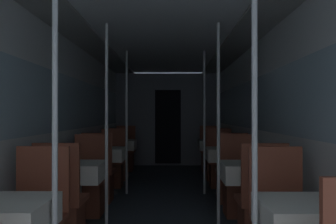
{
  "coord_description": "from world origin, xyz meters",
  "views": [
    {
      "loc": [
        0.11,
        -1.34,
        1.27
      ],
      "look_at": [
        0.06,
        3.11,
        1.3
      ],
      "focal_mm": 40.0,
      "sensor_mm": 36.0,
      "label": 1
    }
  ],
  "objects_px": {
    "chair_left_near_2": "(99,181)",
    "chair_right_near_1": "(261,216)",
    "chair_left_near_3": "(117,164)",
    "chair_left_far_3": "(125,157)",
    "dining_table_left_3": "(122,146)",
    "dining_table_right_2": "(225,157)",
    "support_pole_right_0": "(255,135)",
    "dining_table_left_2": "(106,156)",
    "support_pole_right_1": "(218,126)",
    "support_pole_right_2": "(204,122)",
    "dining_table_right_1": "(248,175)",
    "chair_left_far_2": "(112,169)",
    "support_pole_left_1": "(107,126)",
    "chair_right_far_3": "(210,157)",
    "support_pole_left_2": "(127,122)",
    "dining_table_right_0": "(308,224)",
    "dining_table_left_0": "(2,223)",
    "dining_table_left_1": "(77,175)",
    "support_pole_left_0": "(55,135)",
    "chair_left_near_1": "(61,215)",
    "chair_right_far_1": "(239,191)",
    "chair_right_near_2": "(231,181)",
    "dining_table_right_3": "(213,147)",
    "chair_right_near_3": "(216,164)",
    "chair_left_far_1": "(88,191)",
    "chair_right_far_2": "(221,169)"
  },
  "relations": [
    {
      "from": "chair_right_far_3",
      "to": "dining_table_right_0",
      "type": "bearing_deg",
      "value": 90.0
    },
    {
      "from": "dining_table_right_1",
      "to": "support_pole_right_0",
      "type": "bearing_deg",
      "value": -100.28
    },
    {
      "from": "dining_table_left_1",
      "to": "dining_table_left_2",
      "type": "relative_size",
      "value": 1.0
    },
    {
      "from": "support_pole_left_0",
      "to": "chair_right_near_2",
      "type": "xyz_separation_m",
      "value": [
        1.57,
        3.08,
        -0.84
      ]
    },
    {
      "from": "dining_table_right_2",
      "to": "support_pole_right_2",
      "type": "height_order",
      "value": "support_pole_right_2"
    },
    {
      "from": "support_pole_left_0",
      "to": "chair_right_far_2",
      "type": "distance_m",
      "value": 4.58
    },
    {
      "from": "dining_table_left_2",
      "to": "support_pole_right_2",
      "type": "bearing_deg",
      "value": 0.0
    },
    {
      "from": "dining_table_right_0",
      "to": "chair_right_near_1",
      "type": "height_order",
      "value": "chair_right_near_1"
    },
    {
      "from": "chair_left_far_1",
      "to": "dining_table_right_3",
      "type": "xyz_separation_m",
      "value": [
        1.91,
        3.08,
        0.29
      ]
    },
    {
      "from": "chair_left_near_2",
      "to": "chair_right_near_1",
      "type": "xyz_separation_m",
      "value": [
        1.91,
        -1.83,
        0.0
      ]
    },
    {
      "from": "chair_left_far_2",
      "to": "dining_table_left_3",
      "type": "distance_m",
      "value": 1.29
    },
    {
      "from": "dining_table_left_0",
      "to": "support_pole_right_2",
      "type": "relative_size",
      "value": 0.32
    },
    {
      "from": "dining_table_left_3",
      "to": "support_pole_right_1",
      "type": "height_order",
      "value": "support_pole_right_1"
    },
    {
      "from": "dining_table_left_1",
      "to": "dining_table_right_3",
      "type": "distance_m",
      "value": 4.12
    },
    {
      "from": "chair_left_far_2",
      "to": "support_pole_left_1",
      "type": "bearing_deg",
      "value": 97.87
    },
    {
      "from": "dining_table_left_0",
      "to": "dining_table_right_3",
      "type": "bearing_deg",
      "value": 70.82
    },
    {
      "from": "chair_left_near_1",
      "to": "support_pole_right_1",
      "type": "height_order",
      "value": "support_pole_right_1"
    },
    {
      "from": "chair_left_far_2",
      "to": "dining_table_right_2",
      "type": "relative_size",
      "value": 1.38
    },
    {
      "from": "support_pole_left_1",
      "to": "chair_right_far_1",
      "type": "distance_m",
      "value": 1.87
    },
    {
      "from": "chair_left_near_2",
      "to": "chair_right_far_1",
      "type": "bearing_deg",
      "value": -19.7
    },
    {
      "from": "dining_table_right_3",
      "to": "support_pole_right_2",
      "type": "bearing_deg",
      "value": -100.28
    },
    {
      "from": "dining_table_left_1",
      "to": "dining_table_left_3",
      "type": "relative_size",
      "value": 1.0
    },
    {
      "from": "support_pole_right_2",
      "to": "chair_left_near_1",
      "type": "bearing_deg",
      "value": -123.3
    },
    {
      "from": "chair_right_far_1",
      "to": "support_pole_right_2",
      "type": "relative_size",
      "value": 0.44
    },
    {
      "from": "chair_left_near_2",
      "to": "chair_left_near_3",
      "type": "xyz_separation_m",
      "value": [
        0.0,
        1.83,
        0.0
      ]
    },
    {
      "from": "support_pole_right_2",
      "to": "dining_table_right_1",
      "type": "bearing_deg",
      "value": -79.72
    },
    {
      "from": "support_pole_left_0",
      "to": "dining_table_left_2",
      "type": "height_order",
      "value": "support_pole_left_0"
    },
    {
      "from": "chair_left_near_2",
      "to": "chair_right_near_1",
      "type": "distance_m",
      "value": 2.64
    },
    {
      "from": "chair_right_near_1",
      "to": "support_pole_left_0",
      "type": "bearing_deg",
      "value": -141.46
    },
    {
      "from": "dining_table_left_0",
      "to": "chair_left_near_2",
      "type": "xyz_separation_m",
      "value": [
        -0.0,
        3.08,
        -0.29
      ]
    },
    {
      "from": "dining_table_left_1",
      "to": "support_pole_right_1",
      "type": "xyz_separation_m",
      "value": [
        1.57,
        0.0,
        0.55
      ]
    },
    {
      "from": "chair_left_near_3",
      "to": "support_pole_right_1",
      "type": "bearing_deg",
      "value": -62.92
    },
    {
      "from": "chair_left_near_2",
      "to": "chair_right_far_3",
      "type": "xyz_separation_m",
      "value": [
        1.91,
        2.97,
        0.0
      ]
    },
    {
      "from": "chair_left_near_3",
      "to": "chair_left_far_3",
      "type": "distance_m",
      "value": 1.14
    },
    {
      "from": "dining_table_left_2",
      "to": "chair_left_far_3",
      "type": "height_order",
      "value": "chair_left_far_3"
    },
    {
      "from": "dining_table_left_3",
      "to": "dining_table_right_2",
      "type": "xyz_separation_m",
      "value": [
        1.91,
        -1.83,
        0.0
      ]
    },
    {
      "from": "chair_left_near_3",
      "to": "chair_left_far_3",
      "type": "height_order",
      "value": "same"
    },
    {
      "from": "chair_left_near_3",
      "to": "support_pole_left_2",
      "type": "bearing_deg",
      "value": -75.21
    },
    {
      "from": "chair_left_far_3",
      "to": "dining_table_right_2",
      "type": "relative_size",
      "value": 1.38
    },
    {
      "from": "chair_left_near_2",
      "to": "support_pole_right_0",
      "type": "bearing_deg",
      "value": -62.92
    },
    {
      "from": "dining_table_left_0",
      "to": "support_pole_right_1",
      "type": "height_order",
      "value": "support_pole_right_1"
    },
    {
      "from": "support_pole_left_0",
      "to": "support_pole_right_2",
      "type": "distance_m",
      "value": 3.86
    },
    {
      "from": "chair_left_far_2",
      "to": "chair_right_far_3",
      "type": "height_order",
      "value": "same"
    },
    {
      "from": "chair_right_near_1",
      "to": "chair_right_near_3",
      "type": "distance_m",
      "value": 3.65
    },
    {
      "from": "chair_left_near_1",
      "to": "chair_left_near_2",
      "type": "bearing_deg",
      "value": 90.0
    },
    {
      "from": "dining_table_left_0",
      "to": "support_pole_left_0",
      "type": "bearing_deg",
      "value": -0.0
    },
    {
      "from": "dining_table_left_0",
      "to": "dining_table_right_3",
      "type": "xyz_separation_m",
      "value": [
        1.91,
        5.48,
        0.0
      ]
    },
    {
      "from": "support_pole_right_0",
      "to": "chair_right_near_1",
      "type": "xyz_separation_m",
      "value": [
        0.33,
        1.25,
        -0.84
      ]
    },
    {
      "from": "dining_table_left_2",
      "to": "dining_table_right_0",
      "type": "xyz_separation_m",
      "value": [
        1.91,
        -3.65,
        0.0
      ]
    },
    {
      "from": "support_pole_left_1",
      "to": "chair_left_near_3",
      "type": "relative_size",
      "value": 2.27
    }
  ]
}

